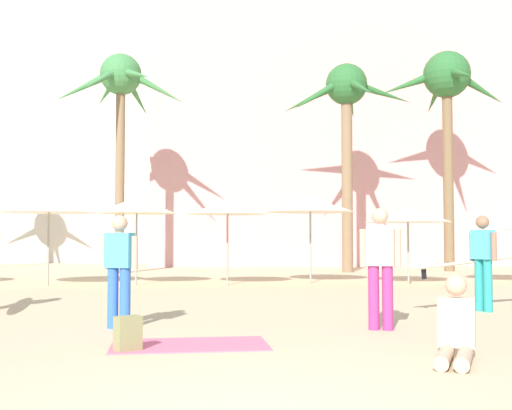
{
  "coord_description": "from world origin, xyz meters",
  "views": [
    {
      "loc": [
        -0.31,
        -4.85,
        1.38
      ],
      "look_at": [
        0.42,
        4.89,
        1.85
      ],
      "focal_mm": 44.52,
      "sensor_mm": 36.0,
      "label": 1
    }
  ],
  "objects": [
    {
      "name": "person_far_right",
      "position": [
        -1.64,
        4.76,
        0.92
      ],
      "size": [
        0.6,
        0.34,
        1.68
      ],
      "rotation": [
        0.0,
        0.0,
        1.23
      ],
      "color": "blue",
      "rests_on": "ground"
    },
    {
      "name": "cafe_umbrella_4",
      "position": [
        5.32,
        12.72,
        1.95
      ],
      "size": [
        2.44,
        2.44,
        2.15
      ],
      "color": "gray",
      "rests_on": "ground"
    },
    {
      "name": "person_near_left",
      "position": [
        2.43,
        2.04,
        0.32
      ],
      "size": [
        0.77,
        1.06,
        0.93
      ],
      "rotation": [
        0.0,
        0.0,
        4.27
      ],
      "color": "#D1A889",
      "rests_on": "ground"
    },
    {
      "name": "person_mid_right",
      "position": [
        2.21,
        4.32,
        0.98
      ],
      "size": [
        0.6,
        0.33,
        1.78
      ],
      "rotation": [
        0.0,
        0.0,
        1.28
      ],
      "color": "#B7337F",
      "rests_on": "ground"
    },
    {
      "name": "cafe_umbrella_0",
      "position": [
        -4.72,
        13.05,
        2.19
      ],
      "size": [
        2.73,
        2.73,
        2.36
      ],
      "color": "gray",
      "rests_on": "ground"
    },
    {
      "name": "backpack",
      "position": [
        -1.27,
        2.86,
        0.2
      ],
      "size": [
        0.35,
        0.34,
        0.42
      ],
      "rotation": [
        0.0,
        0.0,
        2.18
      ],
      "color": "#8B8858",
      "rests_on": "ground"
    },
    {
      "name": "palm_tree_center",
      "position": [
        4.89,
        18.71,
        6.37
      ],
      "size": [
        5.12,
        5.21,
        7.91
      ],
      "color": "#896B4C",
      "rests_on": "ground"
    },
    {
      "name": "palm_tree_right",
      "position": [
        8.98,
        19.09,
        7.1
      ],
      "size": [
        5.16,
        5.18,
        8.59
      ],
      "color": "brown",
      "rests_on": "ground"
    },
    {
      "name": "cafe_umbrella_5",
      "position": [
        2.64,
        13.4,
        2.27
      ],
      "size": [
        2.59,
        2.59,
        2.49
      ],
      "color": "gray",
      "rests_on": "ground"
    },
    {
      "name": "cafe_umbrella_7",
      "position": [
        -2.31,
        12.94,
        2.22
      ],
      "size": [
        2.2,
        2.2,
        2.45
      ],
      "color": "gray",
      "rests_on": "ground"
    },
    {
      "name": "beach_towel",
      "position": [
        -0.54,
        3.22,
        0.01
      ],
      "size": [
        2.01,
        1.18,
        0.01
      ],
      "primitive_type": "cube",
      "rotation": [
        0.0,
        0.0,
        0.06
      ],
      "color": "#EF6684",
      "rests_on": "ground"
    },
    {
      "name": "palm_tree_left",
      "position": [
        -3.55,
        18.5,
        6.66
      ],
      "size": [
        4.89,
        4.69,
        8.06
      ],
      "color": "#896B4C",
      "rests_on": "ground"
    },
    {
      "name": "cafe_umbrella_1",
      "position": [
        0.21,
        12.69,
        2.15
      ],
      "size": [
        2.3,
        2.3,
        2.34
      ],
      "color": "gray",
      "rests_on": "ground"
    },
    {
      "name": "hotel_pink",
      "position": [
        9.77,
        27.59,
        9.84
      ],
      "size": [
        25.25,
        9.95,
        19.68
      ],
      "primitive_type": "cube",
      "color": "pink",
      "rests_on": "ground"
    },
    {
      "name": "person_far_left",
      "position": [
        4.69,
        6.52,
        0.93
      ],
      "size": [
        3.09,
        1.54,
        1.74
      ],
      "rotation": [
        0.0,
        0.0,
        0.42
      ],
      "color": "teal",
      "rests_on": "ground"
    }
  ]
}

